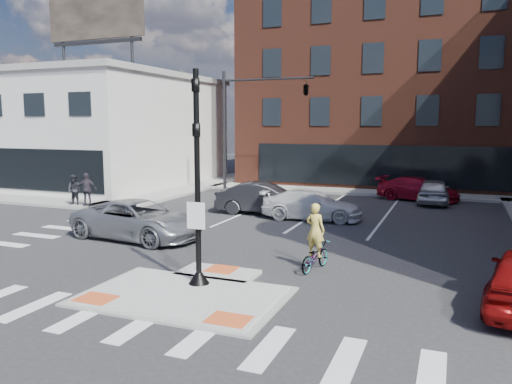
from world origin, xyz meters
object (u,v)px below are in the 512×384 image
at_px(white_pickup, 312,205).
at_px(bg_car_red, 418,189).
at_px(pedestrian_a, 74,190).
at_px(bg_car_dark, 264,198).
at_px(bg_car_silver, 433,191).
at_px(pedestrian_b, 86,189).
at_px(silver_suv, 138,220).
at_px(cyclist, 315,248).

relative_size(white_pickup, bg_car_red, 1.00).
bearing_deg(pedestrian_a, bg_car_dark, 8.83).
relative_size(bg_car_silver, pedestrian_b, 2.38).
relative_size(silver_suv, cyclist, 2.59).
bearing_deg(bg_car_silver, bg_car_dark, 38.19).
height_order(silver_suv, bg_car_silver, silver_suv).
bearing_deg(white_pickup, bg_car_dark, 74.18).
height_order(white_pickup, bg_car_dark, bg_car_dark).
bearing_deg(white_pickup, pedestrian_a, 94.09).
bearing_deg(bg_car_silver, pedestrian_b, 24.94).
xyz_separation_m(pedestrian_a, pedestrian_b, (0.84, 0.00, 0.07)).
xyz_separation_m(bg_car_dark, bg_car_silver, (8.04, 6.79, -0.06)).
relative_size(bg_car_red, cyclist, 2.24).
relative_size(cyclist, pedestrian_b, 1.19).
height_order(silver_suv, pedestrian_b, pedestrian_b).
xyz_separation_m(white_pickup, cyclist, (2.38, -8.26, 0.02)).
relative_size(white_pickup, bg_car_dark, 1.00).
bearing_deg(cyclist, bg_car_red, -84.65).
bearing_deg(cyclist, silver_suv, 0.26).
relative_size(white_pickup, bg_car_silver, 1.12).
xyz_separation_m(silver_suv, cyclist, (7.80, -1.65, -0.05)).
xyz_separation_m(white_pickup, pedestrian_b, (-12.35, -1.53, 0.36)).
distance_m(bg_car_silver, pedestrian_b, 19.79).
bearing_deg(bg_car_silver, cyclist, 77.48).
bearing_deg(pedestrian_a, white_pickup, 3.68).
bearing_deg(bg_car_dark, silver_suv, 151.81).
height_order(bg_car_red, pedestrian_a, pedestrian_a).
distance_m(silver_suv, cyclist, 7.97).
bearing_deg(cyclist, bg_car_dark, -47.93).
relative_size(white_pickup, cyclist, 2.25).
bearing_deg(pedestrian_b, silver_suv, -63.18).
height_order(pedestrian_a, pedestrian_b, pedestrian_b).
height_order(bg_car_red, pedestrian_b, pedestrian_b).
xyz_separation_m(silver_suv, pedestrian_b, (-6.93, 5.08, 0.28)).
bearing_deg(cyclist, white_pickup, -61.76).
distance_m(bg_car_silver, pedestrian_a, 20.55).
relative_size(silver_suv, pedestrian_b, 3.07).
bearing_deg(white_pickup, cyclist, -166.46).
height_order(white_pickup, cyclist, cyclist).
bearing_deg(pedestrian_b, pedestrian_a, 153.09).
distance_m(cyclist, pedestrian_a, 16.97).
distance_m(white_pickup, bg_car_dark, 2.82).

